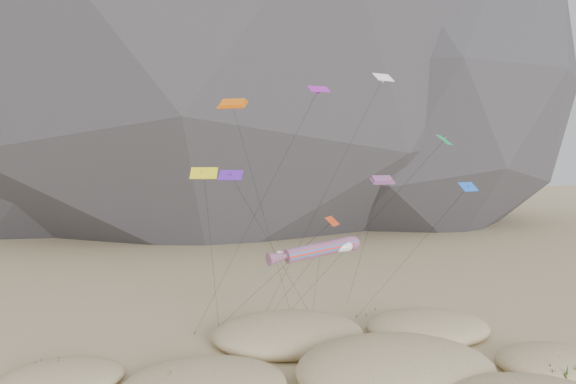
# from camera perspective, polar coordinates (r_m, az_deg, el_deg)

# --- Properties ---
(dunes) EXTENTS (51.12, 38.16, 4.43)m
(dunes) POSITION_cam_1_polar(r_m,az_deg,el_deg) (46.83, 5.91, -18.66)
(dunes) COLOR #CCB789
(dunes) RESTS_ON ground
(dune_grass) EXTENTS (43.43, 27.84, 1.49)m
(dune_grass) POSITION_cam_1_polar(r_m,az_deg,el_deg) (46.12, 3.66, -18.91)
(dune_grass) COLOR black
(dune_grass) RESTS_ON ground
(kite_stakes) EXTENTS (21.87, 3.93, 0.30)m
(kite_stakes) POSITION_cam_1_polar(r_m,az_deg,el_deg) (64.49, 1.08, -12.86)
(kite_stakes) COLOR #3F2D1E
(kite_stakes) RESTS_ON ground
(rainbow_tube_kite) EXTENTS (9.19, 17.40, 11.29)m
(rainbow_tube_kite) POSITION_cam_1_polar(r_m,az_deg,el_deg) (49.79, 3.03, -5.89)
(rainbow_tube_kite) COLOR #FF291A
(rainbow_tube_kite) RESTS_ON ground
(white_tube_kite) EXTENTS (6.89, 16.06, 10.85)m
(white_tube_kite) POSITION_cam_1_polar(r_m,az_deg,el_deg) (50.19, 2.95, -5.93)
(white_tube_kite) COLOR white
(white_tube_kite) RESTS_ON ground
(orange_parafoil) EXTENTS (9.63, 9.91, 24.14)m
(orange_parafoil) POSITION_cam_1_polar(r_m,az_deg,el_deg) (55.58, -5.60, 8.68)
(orange_parafoil) COLOR #D65D0B
(orange_parafoil) RESTS_ON ground
(multi_parafoil) EXTENTS (4.86, 19.39, 16.83)m
(multi_parafoil) POSITION_cam_1_polar(r_m,az_deg,el_deg) (50.66, 9.49, 0.94)
(multi_parafoil) COLOR red
(multi_parafoil) RESTS_ON ground
(delta_kites) EXTENTS (27.50, 17.07, 26.86)m
(delta_kites) POSITION_cam_1_polar(r_m,az_deg,el_deg) (52.93, 5.59, 3.67)
(delta_kites) COLOR red
(delta_kites) RESTS_ON ground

